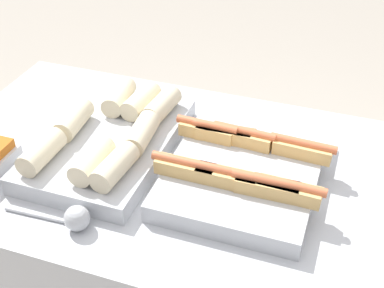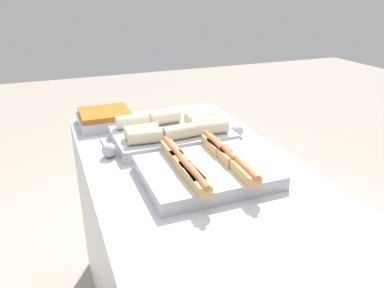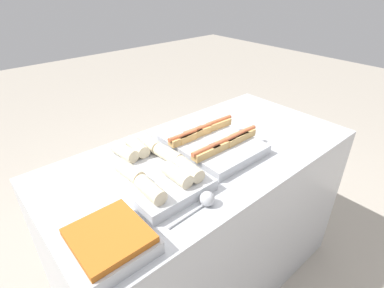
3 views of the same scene
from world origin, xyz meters
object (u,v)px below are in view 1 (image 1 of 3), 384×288
at_px(tray_wraps, 110,138).
at_px(serving_spoon_far, 166,94).
at_px(tray_hotdogs, 243,169).
at_px(serving_spoon_near, 74,218).

height_order(tray_wraps, serving_spoon_far, tray_wraps).
distance_m(tray_hotdogs, serving_spoon_far, 0.43).
height_order(tray_hotdogs, serving_spoon_near, tray_hotdogs).
bearing_deg(tray_wraps, serving_spoon_far, 80.44).
bearing_deg(serving_spoon_near, serving_spoon_far, 90.44).
bearing_deg(serving_spoon_near, tray_hotdogs, 42.28).
bearing_deg(tray_hotdogs, tray_wraps, 179.95).
bearing_deg(serving_spoon_near, tray_wraps, 100.41).
distance_m(tray_wraps, serving_spoon_near, 0.29).
xyz_separation_m(tray_wraps, serving_spoon_near, (0.05, -0.29, -0.02)).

